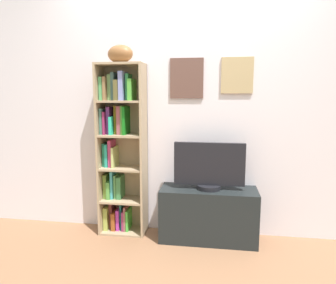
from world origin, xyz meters
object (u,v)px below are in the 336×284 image
Objects in this scene: football at (120,54)px; tv_stand at (208,215)px; television at (209,167)px; bookshelf at (119,148)px.

football is 0.29× the size of tv_stand.
television is at bearing -3.18° from football.
bookshelf is 0.89m from football.
football reaches higher than bookshelf.
bookshelf is at bearing 142.42° from football.
bookshelf reaches higher than tv_stand.
tv_stand is at bearing -90.00° from television.
football reaches higher than tv_stand.
bookshelf is 2.55× the size of television.
tv_stand is (0.83, -0.05, -1.48)m from football.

